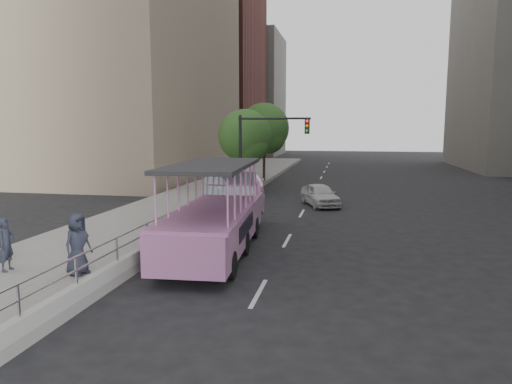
{
  "coord_description": "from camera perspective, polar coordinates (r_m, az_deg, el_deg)",
  "views": [
    {
      "loc": [
        3.24,
        -13.62,
        4.41
      ],
      "look_at": [
        0.15,
        1.92,
        2.21
      ],
      "focal_mm": 32.0,
      "sensor_mm": 36.0,
      "label": 1
    }
  ],
  "objects": [
    {
      "name": "street_tree_far",
      "position": [
        36.11,
        1.15,
        7.73
      ],
      "size": [
        3.97,
        3.97,
        6.45
      ],
      "color": "#372619",
      "rests_on": "ground"
    },
    {
      "name": "midrise_stone_b",
      "position": [
        80.17,
        -2.71,
        11.88
      ],
      "size": [
        16.0,
        14.0,
        20.0
      ],
      "primitive_type": "cube",
      "color": "slate",
      "rests_on": "ground"
    },
    {
      "name": "guardrail",
      "position": [
        17.18,
        -10.72,
        -3.2
      ],
      "size": [
        0.07,
        22.0,
        0.71
      ],
      "color": "silver",
      "rests_on": "kerb_wall"
    },
    {
      "name": "ground",
      "position": [
        14.68,
        -2.06,
        -9.59
      ],
      "size": [
        160.0,
        160.0,
        0.0
      ],
      "primitive_type": "plane",
      "color": "black"
    },
    {
      "name": "midrise_brick",
      "position": [
        65.74,
        -7.98,
        15.33
      ],
      "size": [
        18.0,
        16.0,
        26.0
      ],
      "primitive_type": "cube",
      "color": "brown",
      "rests_on": "ground"
    },
    {
      "name": "kerb_wall",
      "position": [
        17.32,
        -10.66,
        -5.36
      ],
      "size": [
        0.24,
        30.0,
        0.36
      ],
      "primitive_type": "cube",
      "color": "#ADACA7",
      "rests_on": "sidewalk"
    },
    {
      "name": "street_tree_near",
      "position": [
        30.27,
        -1.24,
        6.78
      ],
      "size": [
        3.52,
        3.52,
        5.72
      ],
      "color": "#372619",
      "rests_on": "ground"
    },
    {
      "name": "duck_boat",
      "position": [
        17.2,
        -4.39,
        -2.87
      ],
      "size": [
        3.0,
        9.89,
        3.24
      ],
      "color": "black",
      "rests_on": "ground"
    },
    {
      "name": "car",
      "position": [
        26.58,
        8.02,
        -0.34
      ],
      "size": [
        2.79,
        4.04,
        1.28
      ],
      "primitive_type": "imported",
      "rotation": [
        0.0,
        0.0,
        0.38
      ],
      "color": "silver",
      "rests_on": "ground"
    },
    {
      "name": "sidewalk",
      "position": [
        25.63,
        -9.45,
        -1.78
      ],
      "size": [
        5.5,
        80.0,
        0.3
      ],
      "primitive_type": "cube",
      "color": "gray",
      "rests_on": "ground"
    },
    {
      "name": "parking_sign",
      "position": [
        21.03,
        -6.1,
        0.48
      ],
      "size": [
        0.19,
        0.59,
        2.72
      ],
      "color": "black",
      "rests_on": "ground"
    },
    {
      "name": "pedestrian_far",
      "position": [
        13.91,
        -21.41,
        -6.07
      ],
      "size": [
        0.78,
        0.99,
        1.77
      ],
      "primitive_type": "imported",
      "rotation": [
        0.0,
        0.0,
        1.29
      ],
      "color": "#222532",
      "rests_on": "sidewalk"
    },
    {
      "name": "traffic_signal",
      "position": [
        26.6,
        0.54,
        5.93
      ],
      "size": [
        4.2,
        0.32,
        5.2
      ],
      "color": "black",
      "rests_on": "ground"
    },
    {
      "name": "pedestrian_near",
      "position": [
        15.15,
        -28.78,
        -5.76
      ],
      "size": [
        0.42,
        0.6,
        1.57
      ],
      "primitive_type": "imported",
      "rotation": [
        0.0,
        0.0,
        1.65
      ],
      "color": "#222532",
      "rests_on": "sidewalk"
    }
  ]
}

